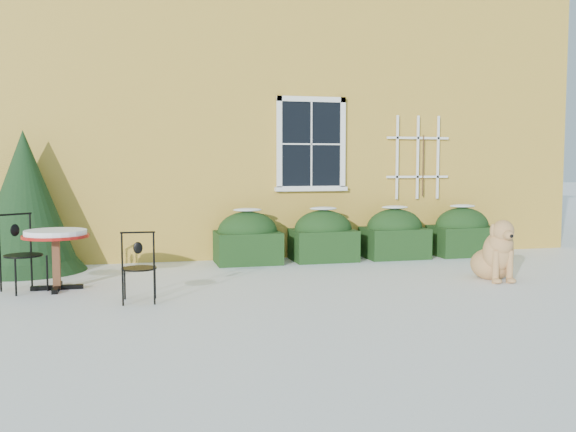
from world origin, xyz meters
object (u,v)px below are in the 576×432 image
object	(u,v)px
evergreen_shrub	(25,215)
patio_chair_far	(22,253)
dog	(496,255)
patio_chair_near	(139,267)
bistro_table	(56,240)

from	to	relation	value
evergreen_shrub	patio_chair_far	world-z (taller)	evergreen_shrub
patio_chair_far	dog	xyz separation A→B (m)	(6.35, -0.80, -0.14)
evergreen_shrub	patio_chair_near	world-z (taller)	evergreen_shrub
bistro_table	patio_chair_far	world-z (taller)	patio_chair_far
dog	evergreen_shrub	bearing A→B (deg)	165.01
bistro_table	dog	xyz separation A→B (m)	(5.93, -0.78, -0.29)
evergreen_shrub	patio_chair_near	xyz separation A→B (m)	(1.63, -2.69, -0.43)
evergreen_shrub	bistro_table	xyz separation A→B (m)	(0.60, -1.63, -0.21)
evergreen_shrub	bistro_table	size ratio (longest dim) A/B	2.54
patio_chair_far	evergreen_shrub	bearing A→B (deg)	61.72
evergreen_shrub	patio_chair_near	size ratio (longest dim) A/B	2.49
evergreen_shrub	patio_chair_far	distance (m)	1.67
bistro_table	patio_chair_far	xyz separation A→B (m)	(-0.42, 0.02, -0.15)
patio_chair_near	patio_chair_far	world-z (taller)	patio_chair_far
patio_chair_far	dog	distance (m)	6.40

